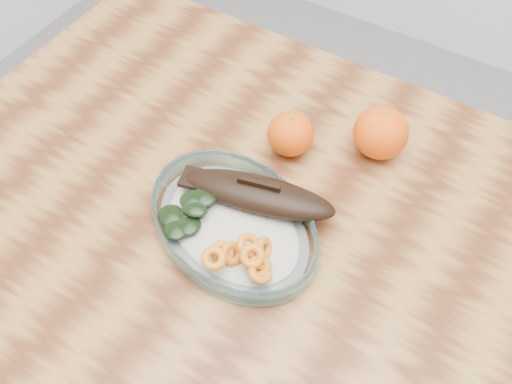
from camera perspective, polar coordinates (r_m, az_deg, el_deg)
dining_table at (r=0.95m, az=3.29°, el=-8.82°), size 1.20×0.80×0.75m
plated_meal at (r=0.88m, az=-1.95°, el=-2.60°), size 0.62×0.62×0.08m
orange_left at (r=0.96m, az=3.10°, el=5.20°), size 0.07×0.07×0.07m
orange_right at (r=0.97m, az=11.03°, el=5.20°), size 0.08×0.08×0.08m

